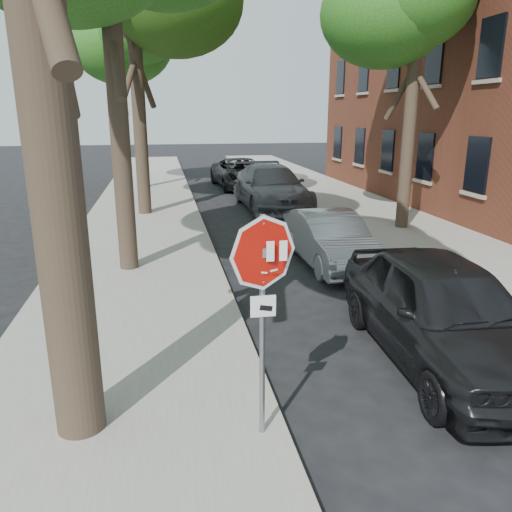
{
  "coord_description": "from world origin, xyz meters",
  "views": [
    {
      "loc": [
        -1.7,
        -4.98,
        3.73
      ],
      "look_at": [
        -0.62,
        0.79,
        2.05
      ],
      "focal_mm": 35.0,
      "sensor_mm": 36.0,
      "label": 1
    }
  ],
  "objects": [
    {
      "name": "ground",
      "position": [
        0.0,
        0.0,
        0.0
      ],
      "size": [
        120.0,
        120.0,
        0.0
      ],
      "primitive_type": "plane",
      "color": "black",
      "rests_on": "ground"
    },
    {
      "name": "sidewalk_left",
      "position": [
        -2.5,
        12.0,
        0.06
      ],
      "size": [
        4.0,
        55.0,
        0.12
      ],
      "primitive_type": "cube",
      "color": "gray",
      "rests_on": "ground"
    },
    {
      "name": "sidewalk_right",
      "position": [
        6.0,
        12.0,
        0.06
      ],
      "size": [
        4.0,
        55.0,
        0.12
      ],
      "primitive_type": "cube",
      "color": "gray",
      "rests_on": "ground"
    },
    {
      "name": "curb_left",
      "position": [
        -0.45,
        12.0,
        0.07
      ],
      "size": [
        0.12,
        55.0,
        0.13
      ],
      "primitive_type": "cube",
      "color": "#9E9384",
      "rests_on": "ground"
    },
    {
      "name": "curb_right",
      "position": [
        3.95,
        12.0,
        0.07
      ],
      "size": [
        0.12,
        55.0,
        0.13
      ],
      "primitive_type": "cube",
      "color": "#9E9384",
      "rests_on": "ground"
    },
    {
      "name": "stop_sign",
      "position": [
        -0.7,
        -0.03,
        1.95
      ],
      "size": [
        0.76,
        0.34,
        2.61
      ],
      "color": "gray",
      "rests_on": "sidewalk_left"
    },
    {
      "name": "tree_far",
      "position": [
        -2.72,
        21.11,
        7.21
      ],
      "size": [
        5.29,
        4.91,
        9.33
      ],
      "color": "black",
      "rests_on": "sidewalk_left"
    },
    {
      "name": "car_a",
      "position": [
        2.43,
        1.5,
        0.83
      ],
      "size": [
        2.22,
        4.97,
        1.66
      ],
      "primitive_type": "imported",
      "rotation": [
        0.0,
        0.0,
        -0.05
      ],
      "color": "black",
      "rests_on": "ground"
    },
    {
      "name": "car_b",
      "position": [
        2.39,
        6.69,
        0.67
      ],
      "size": [
        1.5,
        4.1,
        1.34
      ],
      "primitive_type": "imported",
      "rotation": [
        0.0,
        0.0,
        0.02
      ],
      "color": "#94959B",
      "rests_on": "ground"
    },
    {
      "name": "car_c",
      "position": [
        2.6,
        14.68,
        0.86
      ],
      "size": [
        2.56,
        5.97,
        1.72
      ],
      "primitive_type": "imported",
      "rotation": [
        0.0,
        0.0,
        0.03
      ],
      "color": "#525157",
      "rests_on": "ground"
    },
    {
      "name": "car_d",
      "position": [
        2.33,
        20.65,
        0.75
      ],
      "size": [
        2.85,
        5.57,
        1.5
      ],
      "primitive_type": "imported",
      "rotation": [
        0.0,
        0.0,
        0.07
      ],
      "color": "black",
      "rests_on": "ground"
    }
  ]
}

